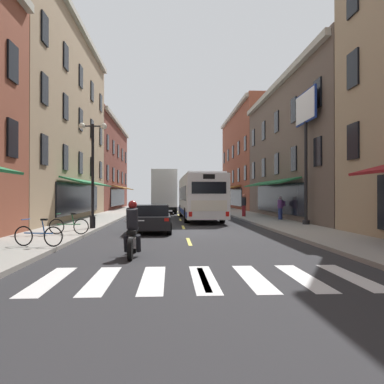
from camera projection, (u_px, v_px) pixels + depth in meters
ground_plane at (185, 234)px, 18.15m from camera, size 34.80×80.00×0.10m
lane_centre_dashes at (186, 233)px, 17.90m from camera, size 0.14×73.90×0.01m
crosswalk_near at (204, 278)px, 8.17m from camera, size 7.10×2.80×0.01m
sidewalk_left at (61, 232)px, 17.82m from camera, size 3.00×80.00×0.14m
sidewalk_right at (305, 231)px, 18.49m from camera, size 3.00×80.00×0.14m
billboard_sign at (306, 122)px, 21.57m from camera, size 0.40×3.07×7.65m
transit_bus at (199, 196)px, 28.00m from camera, size 2.80×11.87×3.27m
box_truck at (164, 192)px, 37.59m from camera, size 2.65×7.08×4.22m
sedan_near at (166, 203)px, 49.20m from camera, size 2.04×4.73×1.47m
sedan_mid at (152, 218)px, 18.45m from camera, size 1.97×4.27×1.35m
motorcycle_rider at (133, 233)px, 11.13m from camera, size 0.62×2.07×1.66m
bicycle_near at (38, 235)px, 12.29m from camera, size 1.69×0.52×0.91m
bicycle_mid at (69, 226)px, 16.07m from camera, size 1.71×0.48×0.91m
pedestrian_near at (281, 207)px, 25.83m from camera, size 0.53×0.41×1.58m
pedestrian_mid at (244, 205)px, 29.61m from camera, size 0.36×0.36×1.76m
street_lamp_twin at (93, 170)px, 19.10m from camera, size 1.42×0.32×5.36m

